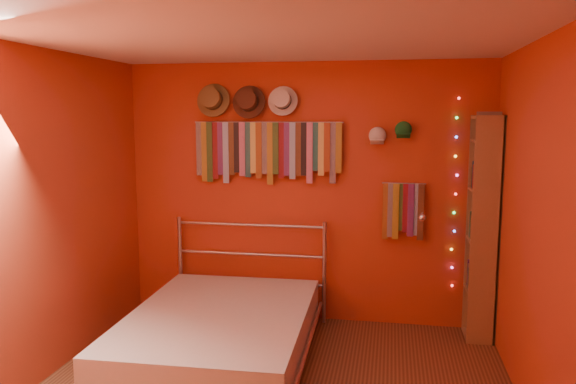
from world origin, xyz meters
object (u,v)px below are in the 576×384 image
Objects in this scene: bed at (219,335)px; tie_rack at (266,149)px; reading_lamp at (422,217)px; bookshelf at (487,228)px.

tie_rack is at bearing 80.42° from bed.
bed is (-1.62, -0.90, -0.87)m from reading_lamp.
tie_rack reaches higher than bed.
tie_rack is at bearing 175.64° from bookshelf.
reading_lamp is at bearing -6.47° from tie_rack.
reading_lamp is (1.47, -0.17, -0.58)m from tie_rack.
bookshelf is (2.03, -0.15, -0.66)m from tie_rack.
bed is at bearing -150.87° from reading_lamp.
bookshelf is at bearing -4.36° from tie_rack.
bookshelf is at bearing 1.20° from reading_lamp.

